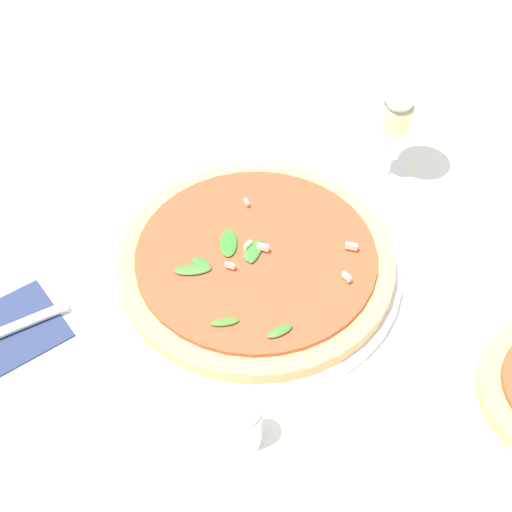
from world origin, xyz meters
name	(u,v)px	position (x,y,z in m)	size (l,w,h in m)	color
ground_plane	(217,260)	(0.00, 0.00, 0.00)	(6.00, 6.00, 0.00)	silver
pizza_arugula_main	(256,263)	(-0.04, 0.04, 0.02)	(0.35, 0.35, 0.05)	white
wine_glass	(399,104)	(-0.27, -0.06, 0.12)	(0.07, 0.07, 0.17)	white
shaker_pepper	(246,424)	(0.05, 0.24, 0.03)	(0.03, 0.03, 0.07)	silver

